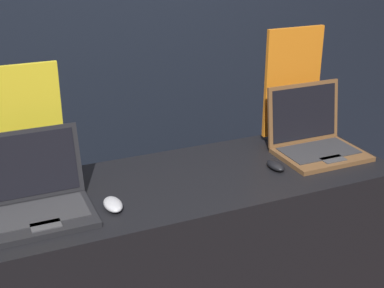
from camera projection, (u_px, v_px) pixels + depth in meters
wall_back at (111, 24)px, 2.93m from camera, size 8.00×0.05×2.80m
display_counter at (191, 275)px, 2.35m from camera, size 1.69×0.60×0.95m
laptop_front at (38, 196)px, 1.89m from camera, size 0.36×0.33×0.27m
mouse_front at (113, 204)px, 1.93m from camera, size 0.06×0.12×0.03m
promo_stand_front at (23, 130)px, 2.03m from camera, size 0.30×0.07×0.48m
laptop_back at (314, 138)px, 2.39m from camera, size 0.37×0.32×0.29m
mouse_back at (276, 165)px, 2.25m from camera, size 0.06×0.11×0.03m
promo_stand_back at (292, 86)px, 2.49m from camera, size 0.29×0.07×0.53m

